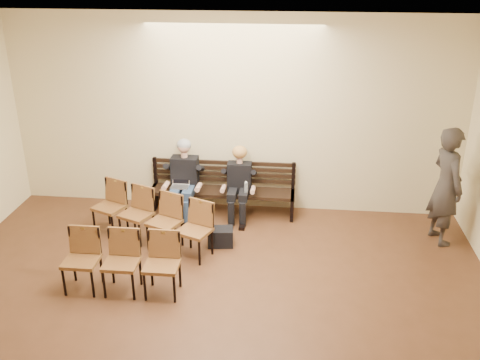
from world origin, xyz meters
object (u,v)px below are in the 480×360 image
object	(u,v)px
bag	(220,237)
chair_row_front	(150,219)
seated_woman	(239,186)
chair_row_back	(121,264)
water_bottle	(246,194)
seated_man	(184,178)
laptop	(180,189)
bench	(222,202)
passerby	(448,178)

from	to	relation	value
bag	chair_row_front	distance (m)	1.17
seated_woman	chair_row_back	distance (m)	2.80
water_bottle	chair_row_back	bearing A→B (deg)	-124.05
seated_man	chair_row_front	distance (m)	1.17
laptop	water_bottle	xyz separation A→B (m)	(1.17, -0.05, -0.01)
bench	seated_woman	world-z (taller)	seated_woman
bench	chair_row_back	bearing A→B (deg)	-112.17
bag	bench	bearing A→B (deg)	96.44
seated_man	seated_woman	world-z (taller)	seated_man
laptop	bag	distance (m)	1.28
seated_man	passerby	world-z (taller)	passerby
seated_man	chair_row_back	bearing A→B (deg)	-98.97
bag	chair_row_front	size ratio (longest dim) A/B	0.19
water_bottle	passerby	xyz separation A→B (m)	(3.21, -0.27, 0.56)
bench	bag	size ratio (longest dim) A/B	6.44
seated_man	water_bottle	xyz separation A→B (m)	(1.12, -0.21, -0.15)
bag	passerby	distance (m)	3.72
bag	chair_row_back	distance (m)	1.86
bag	passerby	world-z (taller)	passerby
seated_man	passerby	xyz separation A→B (m)	(4.33, -0.48, 0.42)
chair_row_front	seated_man	bearing A→B (deg)	95.33
laptop	chair_row_back	xyz separation A→B (m)	(-0.34, -2.28, -0.12)
seated_woman	water_bottle	xyz separation A→B (m)	(0.15, -0.21, -0.05)
water_bottle	chair_row_back	xyz separation A→B (m)	(-1.51, -2.23, -0.11)
bench	seated_man	bearing A→B (deg)	-169.67
seated_man	seated_woman	distance (m)	0.98
seated_woman	bag	xyz separation A→B (m)	(-0.19, -1.03, -0.45)
bench	passerby	xyz separation A→B (m)	(3.67, -0.60, 0.89)
seated_man	bench	bearing A→B (deg)	10.33
seated_woman	passerby	bearing A→B (deg)	-8.14
chair_row_front	chair_row_back	world-z (taller)	chair_row_back
bag	chair_row_back	bearing A→B (deg)	-129.81
bag	chair_row_back	size ratio (longest dim) A/B	0.25
laptop	water_bottle	size ratio (longest dim) A/B	1.48
seated_man	laptop	bearing A→B (deg)	-106.69
seated_man	water_bottle	world-z (taller)	seated_man
bench	chair_row_front	bearing A→B (deg)	-129.56
laptop	bag	bearing A→B (deg)	-49.50
water_bottle	chair_row_back	size ratio (longest dim) A/B	0.13
laptop	passerby	world-z (taller)	passerby
bench	passerby	bearing A→B (deg)	-9.27
chair_row_front	chair_row_back	bearing A→B (deg)	-69.11
water_bottle	chair_row_front	bearing A→B (deg)	-148.96
water_bottle	passerby	distance (m)	3.27
seated_woman	bag	world-z (taller)	seated_woman
seated_woman	laptop	world-z (taller)	seated_woman
bench	chair_row_front	xyz separation A→B (m)	(-1.00, -1.21, 0.22)
passerby	chair_row_front	size ratio (longest dim) A/B	1.03
passerby	chair_row_front	xyz separation A→B (m)	(-4.67, -0.61, -0.67)
seated_man	laptop	xyz separation A→B (m)	(-0.05, -0.16, -0.14)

